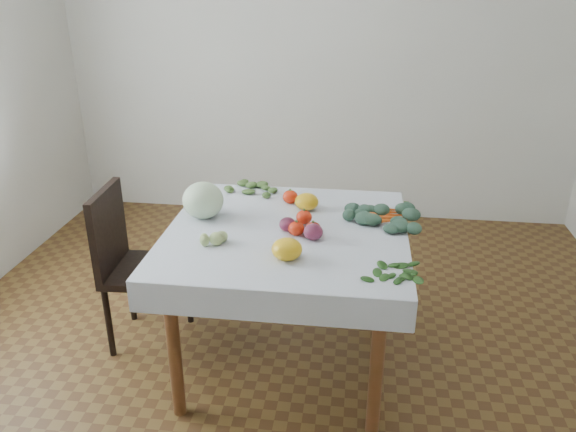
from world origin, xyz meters
name	(u,v)px	position (x,y,z in m)	size (l,w,h in m)	color
ground	(287,360)	(0.00, 0.00, 0.00)	(4.00, 4.00, 0.00)	brown
back_wall	(321,47)	(0.00, 2.00, 1.35)	(4.00, 0.04, 2.70)	silver
table	(287,249)	(0.00, 0.00, 0.65)	(1.00, 1.00, 0.75)	brown
tablecloth	(287,230)	(0.00, 0.00, 0.75)	(1.12, 1.12, 0.01)	white
chair	(130,257)	(-0.84, 0.10, 0.50)	(0.41, 0.41, 0.87)	black
cabbage	(203,200)	(-0.42, 0.09, 0.85)	(0.20, 0.20, 0.18)	beige
tomato_a	(290,197)	(-0.02, 0.33, 0.79)	(0.08, 0.08, 0.07)	red
tomato_b	(313,229)	(0.13, -0.05, 0.79)	(0.08, 0.08, 0.07)	red
tomato_c	(304,217)	(0.07, 0.08, 0.79)	(0.08, 0.08, 0.07)	red
tomato_d	(296,229)	(0.05, -0.06, 0.79)	(0.08, 0.08, 0.07)	red
heirloom_back	(307,202)	(0.07, 0.25, 0.80)	(0.12, 0.12, 0.08)	yellow
heirloom_front	(287,249)	(0.04, -0.29, 0.80)	(0.13, 0.13, 0.09)	yellow
onion_a	(313,232)	(0.13, -0.09, 0.79)	(0.09, 0.09, 0.07)	#4E1633
onion_b	(288,224)	(0.01, -0.02, 0.79)	(0.08, 0.08, 0.07)	#4E1633
tomatillo_cluster	(215,238)	(-0.30, -0.19, 0.78)	(0.08, 0.13, 0.05)	#B0CD76
carrot_bunch	(388,215)	(0.48, 0.20, 0.77)	(0.23, 0.21, 0.03)	orange
kale_bunch	(382,217)	(0.45, 0.15, 0.78)	(0.35, 0.32, 0.05)	#345541
basil_bunch	(393,272)	(0.48, -0.36, 0.76)	(0.25, 0.20, 0.01)	#1F4C17
dill_bunch	(252,189)	(-0.25, 0.47, 0.77)	(0.24, 0.24, 0.03)	#4F7033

